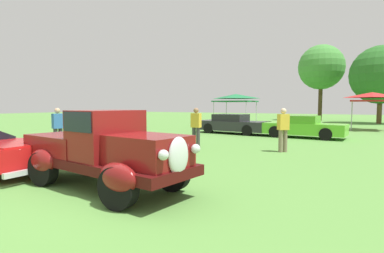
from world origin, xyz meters
The scene contains 12 objects.
ground_plane centered at (0.00, 0.00, 0.00)m, with size 120.00×120.00×0.00m, color #568C3D.
feature_pickup_truck centered at (-0.31, 0.56, 0.87)m, with size 4.58×2.32×1.70m.
show_car_cream centered at (-11.98, 12.20, 0.60)m, with size 4.61×1.99×1.22m.
show_car_charcoal centered at (-2.38, 13.77, 0.60)m, with size 4.69×2.25×1.22m.
show_car_lime centered at (1.87, 13.33, 0.60)m, with size 4.53×2.09×1.22m.
spectator_near_truck centered at (2.04, 7.56, 0.91)m, with size 0.45×0.45×1.69m.
spectator_between_cars centered at (-1.46, 7.05, 0.91)m, with size 0.41×0.25×1.69m.
spectator_by_row centered at (-6.15, 3.91, 0.91)m, with size 0.34×0.45×1.69m.
canopy_tent_left_field centered at (-4.36, 19.63, 2.42)m, with size 3.04×3.04×2.71m.
canopy_tent_center_field centered at (5.44, 20.83, 2.42)m, with size 2.75×2.75×2.71m.
treeline_far_left centered at (0.80, 33.47, 6.08)m, with size 5.07×5.07×8.63m.
treeline_mid_left centered at (6.44, 29.97, 4.67)m, with size 5.56×5.56×7.46m.
Camera 1 is at (4.47, -4.27, 1.81)m, focal length 28.37 mm.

